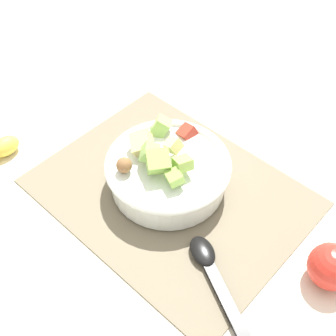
% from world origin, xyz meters
% --- Properties ---
extents(ground_plane, '(2.40, 2.40, 0.00)m').
position_xyz_m(ground_plane, '(0.00, 0.00, 0.00)').
color(ground_plane, silver).
extents(placemat, '(0.45, 0.35, 0.01)m').
position_xyz_m(placemat, '(0.00, 0.00, 0.00)').
color(placemat, '#756B56').
rests_on(placemat, ground_plane).
extents(salad_bowl, '(0.22, 0.22, 0.10)m').
position_xyz_m(salad_bowl, '(0.02, -0.01, 0.04)').
color(salad_bowl, white).
rests_on(salad_bowl, placemat).
extents(serving_spoon, '(0.19, 0.12, 0.01)m').
position_xyz_m(serving_spoon, '(-0.16, 0.08, 0.01)').
color(serving_spoon, black).
rests_on(serving_spoon, placemat).
extents(whole_apple, '(0.07, 0.07, 0.08)m').
position_xyz_m(whole_apple, '(-0.28, -0.04, 0.04)').
color(whole_apple, red).
rests_on(whole_apple, ground_plane).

